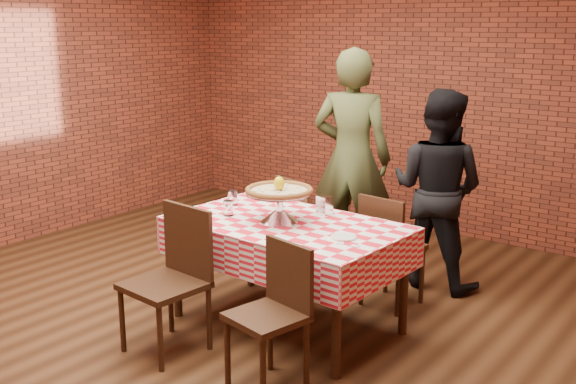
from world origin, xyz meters
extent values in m
plane|color=black|center=(0.00, 0.00, 0.00)|extent=(6.00, 6.00, 0.00)
plane|color=maroon|center=(0.00, 3.00, 1.45)|extent=(5.50, 0.00, 5.50)
cube|color=#372013|center=(0.48, 0.28, 0.38)|extent=(1.62, 1.02, 0.75)
cylinder|color=beige|center=(0.43, 0.27, 0.97)|extent=(0.48, 0.48, 0.03)
ellipsoid|color=yellow|center=(0.43, 0.27, 1.03)|extent=(0.08, 0.08, 0.10)
cylinder|color=white|center=(0.05, 0.16, 0.81)|extent=(0.07, 0.07, 0.11)
cylinder|color=white|center=(-0.11, 0.40, 0.81)|extent=(0.07, 0.07, 0.11)
cylinder|color=white|center=(0.98, 0.21, 0.76)|extent=(0.17, 0.17, 0.01)
cube|color=white|center=(1.02, 0.11, 0.76)|extent=(0.06, 0.06, 0.00)
cube|color=white|center=(1.13, 0.11, 0.76)|extent=(0.05, 0.04, 0.00)
cube|color=silver|center=(0.58, 0.60, 0.83)|extent=(0.11, 0.10, 0.13)
imported|color=#454E29|center=(0.14, 1.68, 0.94)|extent=(0.79, 0.63, 1.89)
imported|color=black|center=(0.97, 1.62, 0.80)|extent=(0.78, 0.62, 1.59)
camera|label=1|loc=(3.20, -3.33, 2.10)|focal=42.94mm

